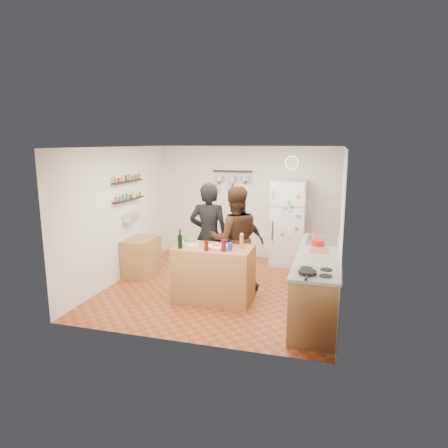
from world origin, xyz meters
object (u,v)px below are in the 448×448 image
(salad_bowl, at_px, (191,243))
(salt_canister, at_px, (230,247))
(side_table, at_px, (141,257))
(wine_bottle, at_px, (180,242))
(counter_run, at_px, (318,282))
(person_center, at_px, (235,239))
(prep_island, at_px, (214,274))
(person_back, at_px, (241,240))
(pepper_mill, at_px, (242,242))
(person_left, at_px, (209,236))
(fridge, at_px, (288,223))
(skillet, at_px, (307,272))
(wall_clock, at_px, (292,163))
(red_bowl, at_px, (318,243))

(salad_bowl, bearing_deg, salt_canister, -13.28)
(side_table, bearing_deg, wine_bottle, -40.38)
(counter_run, bearing_deg, person_center, 160.98)
(side_table, bearing_deg, salt_canister, -25.35)
(prep_island, bearing_deg, person_back, 81.25)
(salad_bowl, distance_m, side_table, 1.68)
(prep_island, bearing_deg, pepper_mill, 6.34)
(salad_bowl, relative_size, person_left, 0.14)
(salt_canister, relative_size, fridge, 0.07)
(wine_bottle, distance_m, skillet, 2.21)
(person_center, xyz_separation_m, person_back, (-0.03, 0.56, -0.16))
(side_table, bearing_deg, counter_run, -13.11)
(fridge, bearing_deg, counter_run, -71.94)
(salt_canister, distance_m, person_back, 1.27)
(salad_bowl, relative_size, skillet, 1.18)
(skillet, bearing_deg, wall_clock, 99.99)
(prep_island, relative_size, side_table, 1.56)
(salad_bowl, distance_m, salt_canister, 0.74)
(pepper_mill, relative_size, salt_canister, 1.68)
(wine_bottle, height_order, skillet, wine_bottle)
(salad_bowl, height_order, red_bowl, red_bowl)
(red_bowl, bearing_deg, counter_run, -83.92)
(wine_bottle, distance_m, pepper_mill, 0.99)
(salt_canister, relative_size, counter_run, 0.05)
(wine_bottle, relative_size, wall_clock, 0.73)
(prep_island, distance_m, fridge, 2.57)
(wine_bottle, height_order, pepper_mill, wine_bottle)
(pepper_mill, height_order, counter_run, pepper_mill)
(salad_bowl, height_order, skillet, same)
(person_left, distance_m, person_center, 0.46)
(wine_bottle, relative_size, side_table, 0.27)
(person_left, distance_m, skillet, 2.38)
(person_left, xyz_separation_m, skillet, (1.83, -1.53, -0.01))
(person_left, distance_m, counter_run, 2.05)
(side_table, bearing_deg, person_left, -12.34)
(salad_bowl, height_order, counter_run, salad_bowl)
(red_bowl, distance_m, side_table, 3.46)
(skillet, relative_size, side_table, 0.29)
(person_center, bearing_deg, counter_run, 139.59)
(red_bowl, relative_size, wall_clock, 0.74)
(wall_clock, bearing_deg, side_table, -145.78)
(wine_bottle, bearing_deg, person_center, 48.32)
(red_bowl, height_order, wall_clock, wall_clock)
(skillet, bearing_deg, pepper_mill, 136.82)
(red_bowl, bearing_deg, wine_bottle, -160.48)
(fridge, bearing_deg, salad_bowl, -120.06)
(person_left, bearing_deg, counter_run, 160.60)
(fridge, bearing_deg, pepper_mill, -101.44)
(side_table, bearing_deg, red_bowl, -5.58)
(salad_bowl, xyz_separation_m, wine_bottle, (-0.08, -0.27, 0.08))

